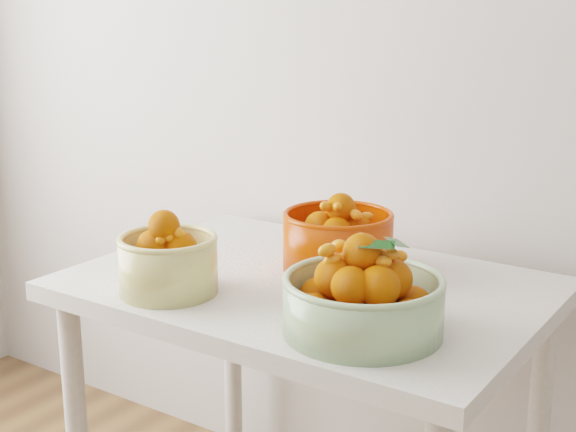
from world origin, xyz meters
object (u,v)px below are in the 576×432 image
table (307,322)px  bowl_orange (338,239)px  bowl_green (363,299)px  bowl_cream (168,261)px

table → bowl_orange: size_ratio=3.66×
bowl_green → table: bearing=142.0°
bowl_cream → table: bearing=47.8°
bowl_cream → bowl_orange: size_ratio=0.86×
bowl_cream → bowl_orange: bowl_orange is taller
bowl_orange → bowl_cream: bearing=-123.7°
table → bowl_cream: (-0.20, -0.22, 0.16)m
bowl_green → bowl_cream: bearing=-175.1°
bowl_orange → table: bearing=-98.3°
bowl_green → bowl_orange: size_ratio=1.18×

